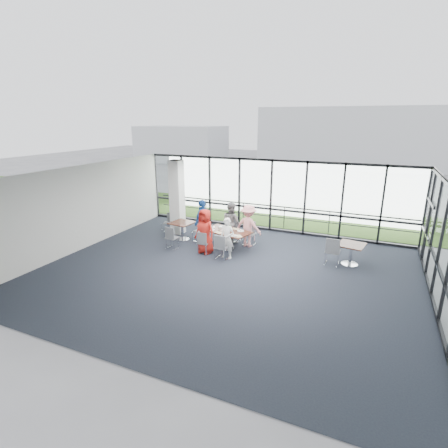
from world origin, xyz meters
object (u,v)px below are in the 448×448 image
at_px(chair_main_fl, 233,229).
at_px(diner_far_left, 231,222).
at_px(chair_spare_la, 172,238).
at_px(chair_spare_lb, 168,223).
at_px(diner_far_right, 248,226).
at_px(diner_near_left, 205,231).
at_px(chair_main_fr, 249,234).
at_px(side_table_left, 182,225).
at_px(diner_near_right, 227,238).
at_px(chair_main_nl, 204,243).
at_px(side_table_right, 351,247).
at_px(structural_column, 177,198).
at_px(main_table, 227,234).
at_px(diner_end, 203,221).
at_px(chair_main_nr, 222,247).
at_px(chair_spare_r, 333,251).
at_px(chair_main_end, 200,231).

bearing_deg(chair_main_fl, diner_far_left, 100.26).
height_order(chair_spare_la, chair_spare_lb, chair_spare_la).
distance_m(diner_far_left, diner_far_right, 0.87).
distance_m(diner_near_left, chair_main_fr, 1.98).
xyz_separation_m(side_table_left, chair_spare_lb, (-1.12, 0.70, -0.23)).
bearing_deg(diner_near_right, chair_main_nl, 179.16).
distance_m(diner_near_left, chair_main_nl, 0.43).
bearing_deg(side_table_right, structural_column, 174.98).
bearing_deg(diner_far_left, chair_main_fr, -156.71).
bearing_deg(chair_spare_lb, diner_far_left, 159.84).
relative_size(diner_far_left, chair_spare_la, 1.86).
height_order(diner_near_right, chair_spare_lb, diner_near_right).
xyz_separation_m(diner_near_left, diner_far_right, (1.24, 1.32, -0.01)).
relative_size(side_table_left, side_table_right, 1.03).
distance_m(main_table, diner_end, 1.30).
bearing_deg(structural_column, diner_far_right, -5.58).
bearing_deg(chair_spare_la, diner_end, 63.82).
relative_size(diner_far_right, chair_spare_la, 1.90).
relative_size(chair_main_nr, chair_spare_r, 0.94).
height_order(side_table_left, chair_spare_lb, chair_spare_lb).
bearing_deg(side_table_left, structural_column, 131.75).
xyz_separation_m(structural_column, side_table_left, (0.61, -0.68, -0.96)).
distance_m(structural_column, chair_main_end, 1.91).
xyz_separation_m(structural_column, chair_main_nl, (2.15, -1.71, -1.18)).
xyz_separation_m(main_table, chair_spare_r, (3.91, 0.06, -0.12)).
distance_m(side_table_right, chair_main_fl, 4.72).
relative_size(chair_main_nl, chair_spare_la, 0.95).
height_order(side_table_right, chair_main_fl, chair_main_fl).
relative_size(chair_main_end, chair_spare_la, 1.01).
bearing_deg(chair_main_nl, structural_column, 143.05).
xyz_separation_m(side_table_right, chair_main_nl, (-5.11, -1.07, -0.21)).
bearing_deg(diner_end, chair_main_end, -95.84).
relative_size(chair_main_end, chair_spare_lb, 1.10).
xyz_separation_m(chair_main_nl, chair_main_fl, (0.45, 1.78, 0.07)).
xyz_separation_m(diner_near_right, chair_spare_lb, (-3.62, 1.80, -0.34)).
height_order(side_table_left, side_table_right, same).
bearing_deg(chair_spare_lb, diner_near_right, 135.16).
bearing_deg(diner_far_right, chair_main_fr, -75.66).
height_order(chair_main_end, chair_spare_lb, chair_main_end).
bearing_deg(diner_end, side_table_right, 97.21).
distance_m(side_table_left, diner_far_right, 2.82).
xyz_separation_m(side_table_right, chair_main_end, (-5.85, 0.06, -0.19)).
xyz_separation_m(chair_main_nr, chair_spare_r, (3.70, 1.07, 0.03)).
bearing_deg(diner_near_left, chair_spare_lb, 160.05).
relative_size(chair_main_end, chair_spare_r, 0.90).
xyz_separation_m(diner_far_right, chair_main_nr, (-0.41, -1.65, -0.38)).
bearing_deg(chair_spare_r, chair_spare_la, -170.34).
height_order(chair_main_nl, chair_main_fl, chair_main_fl).
bearing_deg(main_table, diner_near_right, -52.83).
height_order(diner_far_left, chair_main_nl, diner_far_left).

